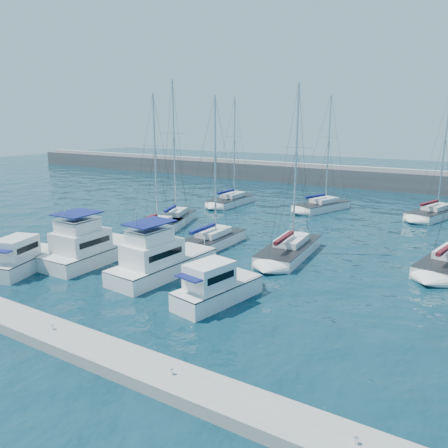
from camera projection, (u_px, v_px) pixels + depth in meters
The scene contains 17 objects.
ground at pixel (179, 277), 32.38m from camera, with size 220.00×220.00×0.00m, color black.
breakwater at pixel (362, 181), 75.19m from camera, with size 160.00×6.00×4.45m.
dock at pixel (53, 334), 23.20m from camera, with size 40.00×2.20×0.60m, color gray.
dock_cleat_centre at pixel (53, 327), 23.10m from camera, with size 0.16×0.16×0.25m, color silver.
dock_cleat_near_stbd at pixel (172, 372), 19.03m from camera, with size 0.16×0.16×0.25m, color silver.
dock_cleat_far_stbd at pixel (356, 441), 14.96m from camera, with size 0.16×0.16×0.25m, color silver.
motor_yacht_port_outer at pixel (23, 259), 33.54m from camera, with size 4.19×6.74×3.20m.
motor_yacht_port_inner at pixel (88, 249), 35.57m from camera, with size 3.91×8.38×4.69m.
motor_yacht_stbd_inner at pixel (160, 261), 32.51m from camera, with size 3.86×9.24×4.69m.
motor_yacht_stbd_outer at pixel (215, 289), 27.75m from camera, with size 3.52×6.63×3.20m.
sailboat_mid_a at pixel (174, 219), 48.78m from camera, with size 5.21×7.84×15.91m.
sailboat_mid_b at pixel (154, 230), 44.07m from camera, with size 4.96×9.01×14.17m.
sailboat_mid_c at pixel (211, 241), 40.16m from camera, with size 3.00×8.14×13.80m.
sailboat_mid_d at pixel (289, 250), 37.42m from camera, with size 3.81×9.14×14.63m.
sailboat_back_a at pixel (231, 201), 59.72m from camera, with size 3.28×8.30×14.58m.
sailboat_back_b at pixel (321, 206), 56.09m from camera, with size 5.66×8.61×14.67m.
sailboat_back_c at pixel (434, 213), 51.76m from camera, with size 5.60×9.22×15.26m.
Camera 1 is at (18.83, -24.27, 11.48)m, focal length 35.00 mm.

